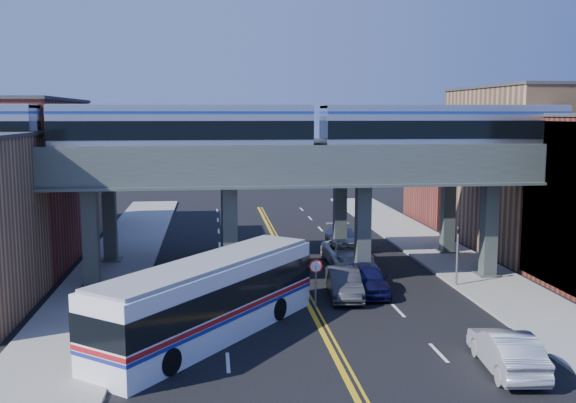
{
  "coord_description": "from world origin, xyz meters",
  "views": [
    {
      "loc": [
        -5.05,
        -29.34,
        10.16
      ],
      "look_at": [
        -0.65,
        7.29,
        5.1
      ],
      "focal_mm": 40.0,
      "sensor_mm": 36.0,
      "label": 1
    }
  ],
  "objects_px": {
    "stop_sign": "(316,275)",
    "traffic_signal": "(457,249)",
    "car_parked_curb": "(507,350)",
    "transit_bus": "(210,300)",
    "car_lane_c": "(347,253)",
    "car_lane_b": "(344,283)",
    "car_lane_d": "(342,238)",
    "transit_train": "(184,131)",
    "car_lane_a": "(368,279)"
  },
  "relations": [
    {
      "from": "stop_sign",
      "to": "car_lane_d",
      "type": "relative_size",
      "value": 0.49
    },
    {
      "from": "car_lane_b",
      "to": "transit_bus",
      "type": "bearing_deg",
      "value": -138.23
    },
    {
      "from": "car_lane_d",
      "to": "car_lane_c",
      "type": "bearing_deg",
      "value": -95.35
    },
    {
      "from": "transit_bus",
      "to": "car_lane_b",
      "type": "height_order",
      "value": "transit_bus"
    },
    {
      "from": "car_lane_c",
      "to": "traffic_signal",
      "type": "bearing_deg",
      "value": -51.32
    },
    {
      "from": "car_lane_a",
      "to": "car_parked_curb",
      "type": "relative_size",
      "value": 0.99
    },
    {
      "from": "transit_bus",
      "to": "car_lane_c",
      "type": "distance_m",
      "value": 16.09
    },
    {
      "from": "stop_sign",
      "to": "transit_bus",
      "type": "bearing_deg",
      "value": -145.24
    },
    {
      "from": "transit_bus",
      "to": "car_lane_d",
      "type": "xyz_separation_m",
      "value": [
        10.02,
        18.77,
        -0.98
      ]
    },
    {
      "from": "transit_bus",
      "to": "car_lane_c",
      "type": "relative_size",
      "value": 2.1
    },
    {
      "from": "car_lane_a",
      "to": "transit_bus",
      "type": "bearing_deg",
      "value": -141.89
    },
    {
      "from": "car_lane_a",
      "to": "car_lane_c",
      "type": "distance_m",
      "value": 6.92
    },
    {
      "from": "stop_sign",
      "to": "car_parked_curb",
      "type": "bearing_deg",
      "value": -55.78
    },
    {
      "from": "car_lane_b",
      "to": "car_parked_curb",
      "type": "bearing_deg",
      "value": -63.47
    },
    {
      "from": "stop_sign",
      "to": "car_parked_curb",
      "type": "distance_m",
      "value": 11.06
    },
    {
      "from": "car_parked_curb",
      "to": "car_lane_b",
      "type": "bearing_deg",
      "value": -62.57
    },
    {
      "from": "car_lane_a",
      "to": "transit_train",
      "type": "bearing_deg",
      "value": 169.09
    },
    {
      "from": "car_parked_curb",
      "to": "traffic_signal",
      "type": "bearing_deg",
      "value": -96.78
    },
    {
      "from": "car_lane_b",
      "to": "car_lane_d",
      "type": "relative_size",
      "value": 0.9
    },
    {
      "from": "transit_bus",
      "to": "car_lane_c",
      "type": "height_order",
      "value": "transit_bus"
    },
    {
      "from": "car_lane_b",
      "to": "car_lane_d",
      "type": "bearing_deg",
      "value": 83.71
    },
    {
      "from": "transit_train",
      "to": "transit_bus",
      "type": "distance_m",
      "value": 11.62
    },
    {
      "from": "stop_sign",
      "to": "car_lane_c",
      "type": "height_order",
      "value": "stop_sign"
    },
    {
      "from": "stop_sign",
      "to": "traffic_signal",
      "type": "height_order",
      "value": "traffic_signal"
    },
    {
      "from": "transit_bus",
      "to": "car_parked_curb",
      "type": "height_order",
      "value": "transit_bus"
    },
    {
      "from": "car_lane_c",
      "to": "car_lane_d",
      "type": "relative_size",
      "value": 1.08
    },
    {
      "from": "traffic_signal",
      "to": "car_lane_b",
      "type": "bearing_deg",
      "value": -169.76
    },
    {
      "from": "transit_train",
      "to": "car_lane_c",
      "type": "distance_m",
      "value": 14.17
    },
    {
      "from": "traffic_signal",
      "to": "car_lane_c",
      "type": "height_order",
      "value": "traffic_signal"
    },
    {
      "from": "traffic_signal",
      "to": "transit_bus",
      "type": "height_order",
      "value": "traffic_signal"
    },
    {
      "from": "traffic_signal",
      "to": "car_lane_d",
      "type": "bearing_deg",
      "value": 110.22
    },
    {
      "from": "traffic_signal",
      "to": "car_lane_a",
      "type": "relative_size",
      "value": 0.83
    },
    {
      "from": "traffic_signal",
      "to": "car_parked_curb",
      "type": "xyz_separation_m",
      "value": [
        -2.7,
        -12.12,
        -1.47
      ]
    },
    {
      "from": "car_lane_d",
      "to": "car_parked_curb",
      "type": "height_order",
      "value": "car_parked_curb"
    },
    {
      "from": "stop_sign",
      "to": "car_lane_a",
      "type": "distance_m",
      "value": 4.29
    },
    {
      "from": "car_lane_d",
      "to": "car_parked_curb",
      "type": "distance_m",
      "value": 24.12
    },
    {
      "from": "transit_train",
      "to": "car_parked_curb",
      "type": "xyz_separation_m",
      "value": [
        13.09,
        -14.12,
        -8.37
      ]
    },
    {
      "from": "transit_train",
      "to": "stop_sign",
      "type": "height_order",
      "value": "transit_train"
    },
    {
      "from": "car_lane_c",
      "to": "car_lane_a",
      "type": "bearing_deg",
      "value": -92.92
    },
    {
      "from": "car_lane_b",
      "to": "car_lane_c",
      "type": "relative_size",
      "value": 0.83
    },
    {
      "from": "car_lane_a",
      "to": "stop_sign",
      "type": "bearing_deg",
      "value": -141.47
    },
    {
      "from": "traffic_signal",
      "to": "car_lane_b",
      "type": "xyz_separation_m",
      "value": [
        -7.01,
        -1.27,
        -1.5
      ]
    },
    {
      "from": "car_lane_c",
      "to": "car_lane_d",
      "type": "bearing_deg",
      "value": 80.75
    },
    {
      "from": "stop_sign",
      "to": "car_lane_d",
      "type": "distance_m",
      "value": 15.64
    },
    {
      "from": "stop_sign",
      "to": "traffic_signal",
      "type": "relative_size",
      "value": 0.64
    },
    {
      "from": "transit_train",
      "to": "car_lane_c",
      "type": "xyz_separation_m",
      "value": [
        10.56,
        4.35,
        -8.39
      ]
    },
    {
      "from": "car_lane_b",
      "to": "car_lane_d",
      "type": "xyz_separation_m",
      "value": [
        2.61,
        13.21,
        -0.02
      ]
    },
    {
      "from": "transit_train",
      "to": "car_lane_b",
      "type": "distance_m",
      "value": 12.58
    },
    {
      "from": "transit_bus",
      "to": "car_parked_curb",
      "type": "xyz_separation_m",
      "value": [
        11.72,
        -5.29,
        -0.94
      ]
    },
    {
      "from": "car_lane_c",
      "to": "car_parked_curb",
      "type": "xyz_separation_m",
      "value": [
        2.53,
        -18.47,
        0.01
      ]
    }
  ]
}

